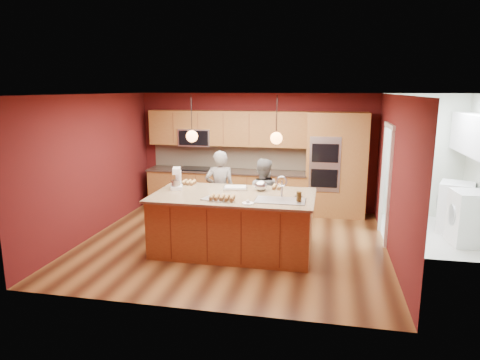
% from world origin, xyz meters
% --- Properties ---
extents(floor, '(5.50, 5.50, 0.00)m').
position_xyz_m(floor, '(0.00, 0.00, 0.00)').
color(floor, '#412311').
rests_on(floor, ground).
extents(ceiling, '(5.50, 5.50, 0.00)m').
position_xyz_m(ceiling, '(0.00, 0.00, 2.70)').
color(ceiling, silver).
rests_on(ceiling, ground).
extents(wall_back, '(5.50, 0.00, 5.50)m').
position_xyz_m(wall_back, '(0.00, 2.50, 1.35)').
color(wall_back, '#521415').
rests_on(wall_back, ground).
extents(wall_front, '(5.50, 0.00, 5.50)m').
position_xyz_m(wall_front, '(0.00, -2.50, 1.35)').
color(wall_front, '#521415').
rests_on(wall_front, ground).
extents(wall_left, '(0.00, 5.00, 5.00)m').
position_xyz_m(wall_left, '(-2.75, 0.00, 1.35)').
color(wall_left, '#521415').
rests_on(wall_left, ground).
extents(wall_right, '(0.00, 5.00, 5.00)m').
position_xyz_m(wall_right, '(2.75, 0.00, 1.35)').
color(wall_right, '#521415').
rests_on(wall_right, ground).
extents(cabinet_run, '(3.74, 0.64, 2.30)m').
position_xyz_m(cabinet_run, '(-0.68, 2.25, 0.98)').
color(cabinet_run, brown).
rests_on(cabinet_run, floor).
extents(oven_column, '(1.30, 0.62, 2.30)m').
position_xyz_m(oven_column, '(1.85, 2.19, 1.15)').
color(oven_column, brown).
rests_on(oven_column, floor).
extents(doorway_trim, '(0.08, 1.11, 2.20)m').
position_xyz_m(doorway_trim, '(2.73, 0.80, 1.05)').
color(doorway_trim, silver).
rests_on(doorway_trim, wall_right).
extents(laundry_room, '(2.60, 2.70, 2.70)m').
position_xyz_m(laundry_room, '(4.35, 1.20, 1.95)').
color(laundry_room, beige).
rests_on(laundry_room, ground).
extents(pendant_left, '(0.20, 0.20, 0.80)m').
position_xyz_m(pendant_left, '(-0.64, -0.36, 2.00)').
color(pendant_left, black).
rests_on(pendant_left, ceiling).
extents(pendant_right, '(0.20, 0.20, 0.80)m').
position_xyz_m(pendant_right, '(0.81, -0.36, 2.00)').
color(pendant_right, black).
rests_on(pendant_right, ceiling).
extents(island, '(2.77, 1.55, 1.40)m').
position_xyz_m(island, '(0.10, -0.36, 0.52)').
color(island, brown).
rests_on(island, floor).
extents(person_left, '(0.67, 0.53, 1.62)m').
position_xyz_m(person_left, '(-0.42, 0.67, 0.81)').
color(person_left, black).
rests_on(person_left, floor).
extents(person_right, '(0.74, 0.59, 1.49)m').
position_xyz_m(person_right, '(0.43, 0.67, 0.74)').
color(person_right, slate).
rests_on(person_right, floor).
extents(stand_mixer, '(0.27, 0.32, 0.39)m').
position_xyz_m(stand_mixer, '(-1.01, -0.17, 1.19)').
color(stand_mixer, white).
rests_on(stand_mixer, island).
extents(sheet_cake, '(0.48, 0.39, 0.05)m').
position_xyz_m(sheet_cake, '(0.04, 0.02, 1.04)').
color(sheet_cake, silver).
rests_on(sheet_cake, island).
extents(cooling_rack, '(0.47, 0.39, 0.02)m').
position_xyz_m(cooling_rack, '(-0.13, -0.78, 1.03)').
color(cooling_rack, '#B8B9BF').
rests_on(cooling_rack, island).
extents(mixing_bowl, '(0.23, 0.23, 0.20)m').
position_xyz_m(mixing_bowl, '(0.51, -0.01, 1.11)').
color(mixing_bowl, '#B6B8BE').
rests_on(mixing_bowl, island).
extents(plate, '(0.19, 0.19, 0.01)m').
position_xyz_m(plate, '(0.44, -0.92, 1.03)').
color(plate, white).
rests_on(plate, island).
extents(tumbler, '(0.08, 0.08, 0.16)m').
position_xyz_m(tumbler, '(1.22, -0.65, 1.10)').
color(tumbler, '#3E2C10').
rests_on(tumbler, island).
extents(phone, '(0.13, 0.07, 0.01)m').
position_xyz_m(phone, '(1.20, -0.31, 1.03)').
color(phone, black).
rests_on(phone, island).
extents(cupcakes_left, '(0.26, 0.26, 0.08)m').
position_xyz_m(cupcakes_left, '(-0.91, 0.23, 1.06)').
color(cupcakes_left, tan).
rests_on(cupcakes_left, island).
extents(cupcakes_rack, '(0.42, 0.25, 0.08)m').
position_xyz_m(cupcakes_rack, '(-0.00, -0.82, 1.08)').
color(cupcakes_rack, tan).
rests_on(cupcakes_rack, island).
extents(cupcakes_right, '(0.17, 0.26, 0.08)m').
position_xyz_m(cupcakes_right, '(0.77, 0.19, 1.06)').
color(cupcakes_right, tan).
rests_on(cupcakes_right, island).
extents(washer, '(0.67, 0.69, 0.99)m').
position_xyz_m(washer, '(4.22, 0.80, 0.49)').
color(washer, white).
rests_on(washer, floor).
extents(dryer, '(0.78, 0.80, 0.99)m').
position_xyz_m(dryer, '(4.19, 1.55, 0.49)').
color(dryer, white).
rests_on(dryer, floor).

